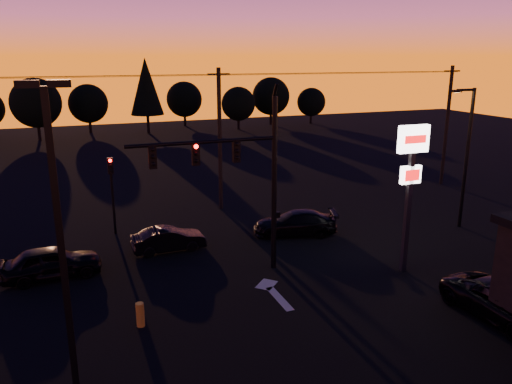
{
  "coord_description": "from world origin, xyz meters",
  "views": [
    {
      "loc": [
        -7.12,
        -16.1,
        9.7
      ],
      "look_at": [
        1.0,
        5.0,
        3.5
      ],
      "focal_mm": 35.0,
      "sensor_mm": 36.0,
      "label": 1
    }
  ],
  "objects_px": {
    "car_left": "(51,262)",
    "car_right": "(295,223)",
    "secondary_signal": "(112,184)",
    "parking_lot_light": "(60,234)",
    "suv_parked": "(503,303)",
    "bollard": "(140,315)",
    "pylon_sign": "(411,168)",
    "streetlight": "(466,152)",
    "car_mid": "(169,239)",
    "traffic_signal_mast": "(241,168)"
  },
  "relations": [
    {
      "from": "streetlight",
      "to": "suv_parked",
      "type": "distance_m",
      "value": 11.54
    },
    {
      "from": "secondary_signal",
      "to": "car_left",
      "type": "xyz_separation_m",
      "value": [
        -3.25,
        -4.92,
        -2.13
      ]
    },
    {
      "from": "secondary_signal",
      "to": "pylon_sign",
      "type": "xyz_separation_m",
      "value": [
        12.0,
        -9.99,
        2.05
      ]
    },
    {
      "from": "parking_lot_light",
      "to": "secondary_signal",
      "type": "bearing_deg",
      "value": 80.21
    },
    {
      "from": "traffic_signal_mast",
      "to": "car_right",
      "type": "relative_size",
      "value": 1.85
    },
    {
      "from": "bollard",
      "to": "secondary_signal",
      "type": "bearing_deg",
      "value": 89.07
    },
    {
      "from": "streetlight",
      "to": "parking_lot_light",
      "type": "bearing_deg",
      "value": -158.35
    },
    {
      "from": "pylon_sign",
      "to": "streetlight",
      "type": "height_order",
      "value": "streetlight"
    },
    {
      "from": "secondary_signal",
      "to": "parking_lot_light",
      "type": "height_order",
      "value": "parking_lot_light"
    },
    {
      "from": "secondary_signal",
      "to": "streetlight",
      "type": "height_order",
      "value": "streetlight"
    },
    {
      "from": "bollard",
      "to": "car_right",
      "type": "relative_size",
      "value": 0.2
    },
    {
      "from": "car_left",
      "to": "car_mid",
      "type": "bearing_deg",
      "value": -80.21
    },
    {
      "from": "car_left",
      "to": "car_right",
      "type": "height_order",
      "value": "car_left"
    },
    {
      "from": "pylon_sign",
      "to": "bollard",
      "type": "bearing_deg",
      "value": -177.08
    },
    {
      "from": "car_right",
      "to": "suv_parked",
      "type": "bearing_deg",
      "value": 34.1
    },
    {
      "from": "secondary_signal",
      "to": "car_mid",
      "type": "xyz_separation_m",
      "value": [
        2.32,
        -3.61,
        -2.25
      ]
    },
    {
      "from": "car_mid",
      "to": "car_left",
      "type": "bearing_deg",
      "value": 101.95
    },
    {
      "from": "bollard",
      "to": "pylon_sign",
      "type": "bearing_deg",
      "value": 2.92
    },
    {
      "from": "secondary_signal",
      "to": "car_mid",
      "type": "relative_size",
      "value": 1.17
    },
    {
      "from": "traffic_signal_mast",
      "to": "car_left",
      "type": "relative_size",
      "value": 2.0
    },
    {
      "from": "streetlight",
      "to": "bollard",
      "type": "bearing_deg",
      "value": -166.38
    },
    {
      "from": "parking_lot_light",
      "to": "car_mid",
      "type": "height_order",
      "value": "parking_lot_light"
    },
    {
      "from": "secondary_signal",
      "to": "suv_parked",
      "type": "relative_size",
      "value": 0.91
    },
    {
      "from": "streetlight",
      "to": "secondary_signal",
      "type": "bearing_deg",
      "value": 162.44
    },
    {
      "from": "car_mid",
      "to": "suv_parked",
      "type": "distance_m",
      "value": 15.46
    },
    {
      "from": "car_right",
      "to": "parking_lot_light",
      "type": "bearing_deg",
      "value": -30.4
    },
    {
      "from": "pylon_sign",
      "to": "car_right",
      "type": "bearing_deg",
      "value": 112.55
    },
    {
      "from": "secondary_signal",
      "to": "pylon_sign",
      "type": "distance_m",
      "value": 15.75
    },
    {
      "from": "car_left",
      "to": "car_mid",
      "type": "distance_m",
      "value": 5.73
    },
    {
      "from": "traffic_signal_mast",
      "to": "streetlight",
      "type": "height_order",
      "value": "traffic_signal_mast"
    },
    {
      "from": "secondary_signal",
      "to": "car_mid",
      "type": "height_order",
      "value": "secondary_signal"
    },
    {
      "from": "car_right",
      "to": "suv_parked",
      "type": "distance_m",
      "value": 11.76
    },
    {
      "from": "parking_lot_light",
      "to": "car_right",
      "type": "distance_m",
      "value": 16.69
    },
    {
      "from": "secondary_signal",
      "to": "pylon_sign",
      "type": "bearing_deg",
      "value": -39.77
    },
    {
      "from": "parking_lot_light",
      "to": "car_right",
      "type": "relative_size",
      "value": 1.97
    },
    {
      "from": "streetlight",
      "to": "bollard",
      "type": "height_order",
      "value": "streetlight"
    },
    {
      "from": "car_mid",
      "to": "bollard",
      "type": "bearing_deg",
      "value": 159.08
    },
    {
      "from": "suv_parked",
      "to": "car_mid",
      "type": "bearing_deg",
      "value": 129.06
    },
    {
      "from": "bollard",
      "to": "car_mid",
      "type": "relative_size",
      "value": 0.25
    },
    {
      "from": "bollard",
      "to": "suv_parked",
      "type": "bearing_deg",
      "value": -18.77
    },
    {
      "from": "pylon_sign",
      "to": "car_right",
      "type": "relative_size",
      "value": 1.47
    },
    {
      "from": "pylon_sign",
      "to": "car_right",
      "type": "xyz_separation_m",
      "value": [
        -2.6,
        6.26,
        -4.24
      ]
    },
    {
      "from": "secondary_signal",
      "to": "bollard",
      "type": "relative_size",
      "value": 4.72
    },
    {
      "from": "suv_parked",
      "to": "streetlight",
      "type": "bearing_deg",
      "value": 52.28
    },
    {
      "from": "secondary_signal",
      "to": "bollard",
      "type": "height_order",
      "value": "secondary_signal"
    },
    {
      "from": "car_right",
      "to": "car_left",
      "type": "bearing_deg",
      "value": -67.11
    },
    {
      "from": "parking_lot_light",
      "to": "bollard",
      "type": "height_order",
      "value": "parking_lot_light"
    },
    {
      "from": "car_left",
      "to": "suv_parked",
      "type": "height_order",
      "value": "car_left"
    },
    {
      "from": "suv_parked",
      "to": "secondary_signal",
      "type": "bearing_deg",
      "value": 126.93
    },
    {
      "from": "car_mid",
      "to": "pylon_sign",
      "type": "bearing_deg",
      "value": -124.74
    }
  ]
}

